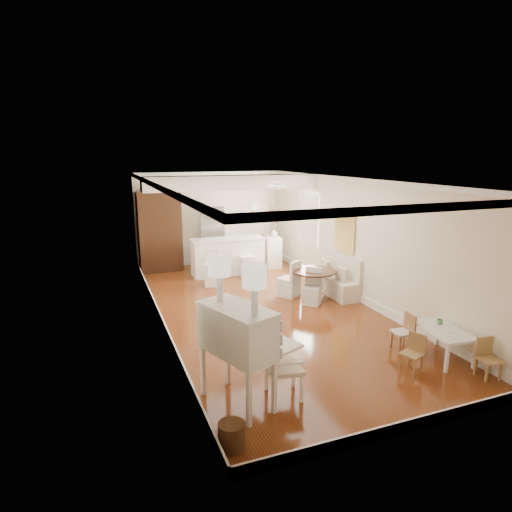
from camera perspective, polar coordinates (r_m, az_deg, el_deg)
room at (r=9.17m, az=0.86°, el=5.08°), size 9.00×9.04×2.82m
secretary_bureau at (r=5.84m, az=-2.54°, el=-13.20°), size 1.42×1.43×1.40m
gustavian_armchair at (r=6.12m, az=3.74°, el=-14.48°), size 0.59×0.59×0.90m
wicker_basket at (r=5.35m, az=-3.27°, el=-22.77°), size 0.39×0.39×0.31m
kids_table at (r=7.87m, az=23.53°, el=-10.64°), size 0.72×1.07×0.51m
kids_chair_a at (r=7.20m, az=20.09°, el=-12.11°), size 0.38×0.38×0.62m
kids_chair_b at (r=7.91m, az=18.95°, el=-9.52°), size 0.34×0.34×0.65m
kids_chair_c at (r=7.49m, az=28.65°, el=-11.95°), size 0.34×0.34×0.62m
banquette at (r=10.50m, az=10.43°, el=-2.40°), size 0.52×1.60×0.98m
dining_table at (r=10.07m, az=7.70°, el=-3.81°), size 1.03×1.03×0.70m
slip_chair_near at (r=9.73m, az=7.48°, el=-4.06°), size 0.55×0.56×0.81m
slip_chair_far at (r=10.21m, az=4.38°, el=-2.97°), size 0.58×0.59×0.87m
breakfast_counter at (r=12.04m, az=-3.78°, el=-0.03°), size 2.05×0.65×1.03m
bar_stool_left at (r=11.03m, az=-5.88°, el=-1.57°), size 0.47×0.47×0.94m
bar_stool_right at (r=11.82m, az=-1.26°, el=-0.55°), size 0.39×0.39×0.91m
pantry_cabinet at (r=12.59m, az=-12.72°, el=3.21°), size 1.20×0.60×2.30m
fridge at (r=13.00m, az=-4.33°, el=2.70°), size 0.75×0.65×1.80m
sideboard at (r=12.99m, az=2.18°, el=0.70°), size 0.61×1.01×0.90m
pencil_cup at (r=7.96m, az=23.29°, el=-8.05°), size 0.14×0.14×0.08m
branch_vase at (r=12.90m, az=2.39°, el=3.13°), size 0.25×0.25×0.21m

